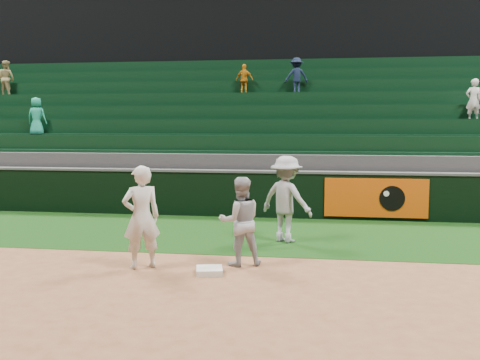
% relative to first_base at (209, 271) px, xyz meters
% --- Properties ---
extents(ground, '(70.00, 70.00, 0.00)m').
position_rel_first_base_xyz_m(ground, '(0.25, 0.32, -0.05)').
color(ground, brown).
rests_on(ground, ground).
extents(foul_grass, '(36.00, 4.20, 0.01)m').
position_rel_first_base_xyz_m(foul_grass, '(0.25, 3.32, -0.04)').
color(foul_grass, black).
rests_on(foul_grass, ground).
extents(upper_deck, '(40.00, 12.00, 12.00)m').
position_rel_first_base_xyz_m(upper_deck, '(0.25, 17.77, 5.95)').
color(upper_deck, black).
rests_on(upper_deck, ground).
extents(first_base, '(0.52, 0.52, 0.10)m').
position_rel_first_base_xyz_m(first_base, '(0.00, 0.00, 0.00)').
color(first_base, white).
rests_on(first_base, ground).
extents(first_baseman, '(0.78, 0.70, 1.79)m').
position_rel_first_base_xyz_m(first_baseman, '(-1.23, 0.17, 0.85)').
color(first_baseman, silver).
rests_on(first_baseman, ground).
extents(baserunner, '(0.92, 0.82, 1.57)m').
position_rel_first_base_xyz_m(baserunner, '(0.43, 0.62, 0.74)').
color(baserunner, '#9CA0A7').
rests_on(baserunner, ground).
extents(base_coach, '(1.35, 1.16, 1.82)m').
position_rel_first_base_xyz_m(base_coach, '(1.12, 2.58, 0.87)').
color(base_coach, '#9A9BA7').
rests_on(base_coach, foul_grass).
extents(field_wall, '(36.00, 0.45, 1.25)m').
position_rel_first_base_xyz_m(field_wall, '(0.28, 5.52, 0.58)').
color(field_wall, black).
rests_on(field_wall, ground).
extents(stadium_seating, '(36.00, 5.95, 4.85)m').
position_rel_first_base_xyz_m(stadium_seating, '(0.25, 9.29, 1.65)').
color(stadium_seating, '#323234').
rests_on(stadium_seating, ground).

